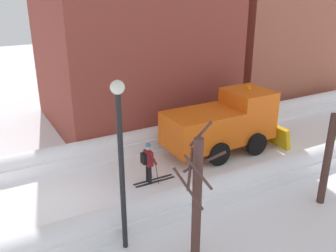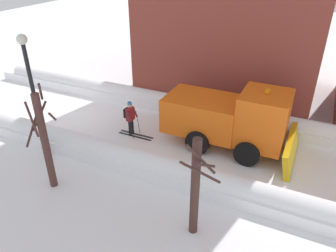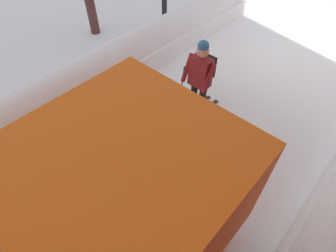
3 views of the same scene
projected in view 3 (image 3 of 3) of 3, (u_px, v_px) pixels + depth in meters
skier at (200, 77)px, 5.36m from camera, size 0.62×1.80×1.81m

